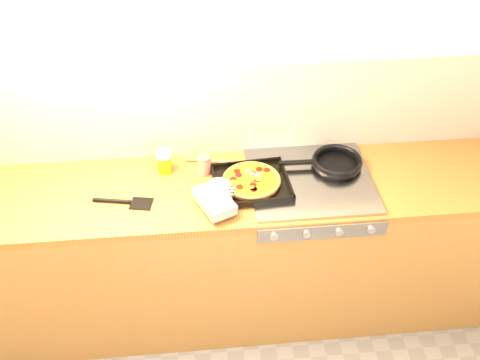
{
  "coord_description": "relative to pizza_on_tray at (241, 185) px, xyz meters",
  "views": [
    {
      "loc": [
        -0.1,
        -1.0,
        2.64
      ],
      "look_at": [
        0.1,
        1.08,
        0.95
      ],
      "focal_mm": 42.0,
      "sensor_mm": 36.0,
      "label": 1
    }
  ],
  "objects": [
    {
      "name": "room_shell",
      "position": [
        -0.1,
        0.34,
        0.21
      ],
      "size": [
        3.2,
        3.2,
        3.2
      ],
      "color": "white",
      "rests_on": "ground"
    },
    {
      "name": "counter_run",
      "position": [
        -0.1,
        0.05,
        -0.49
      ],
      "size": [
        3.2,
        0.62,
        0.9
      ],
      "color": "brown",
      "rests_on": "ground"
    },
    {
      "name": "stovetop",
      "position": [
        0.35,
        0.05,
        -0.04
      ],
      "size": [
        0.6,
        0.56,
        0.02
      ],
      "primitive_type": "cube",
      "color": "gray",
      "rests_on": "counter_run"
    },
    {
      "name": "pizza_on_tray",
      "position": [
        0.0,
        0.0,
        0.0
      ],
      "size": [
        0.48,
        0.44,
        0.06
      ],
      "color": "black",
      "rests_on": "stovetop"
    },
    {
      "name": "frying_pan",
      "position": [
        0.49,
        0.14,
        -0.0
      ],
      "size": [
        0.42,
        0.26,
        0.04
      ],
      "color": "black",
      "rests_on": "stovetop"
    },
    {
      "name": "tomato_can",
      "position": [
        -0.17,
        0.17,
        0.01
      ],
      "size": [
        0.09,
        0.09,
        0.1
      ],
      "color": "#A8190D",
      "rests_on": "counter_run"
    },
    {
      "name": "juice_glass",
      "position": [
        -0.36,
        0.2,
        0.02
      ],
      "size": [
        0.09,
        0.09,
        0.13
      ],
      "color": "orange",
      "rests_on": "counter_run"
    },
    {
      "name": "wooden_spoon",
      "position": [
        -0.09,
        0.24,
        -0.03
      ],
      "size": [
        0.3,
        0.09,
        0.02
      ],
      "color": "#9E6E43",
      "rests_on": "counter_run"
    },
    {
      "name": "black_spatula",
      "position": [
        -0.55,
        -0.03,
        -0.03
      ],
      "size": [
        0.29,
        0.1,
        0.02
      ],
      "color": "black",
      "rests_on": "counter_run"
    }
  ]
}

